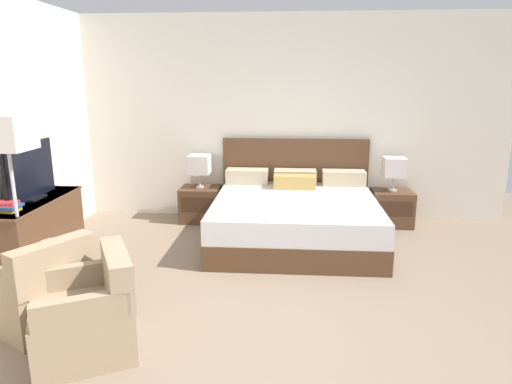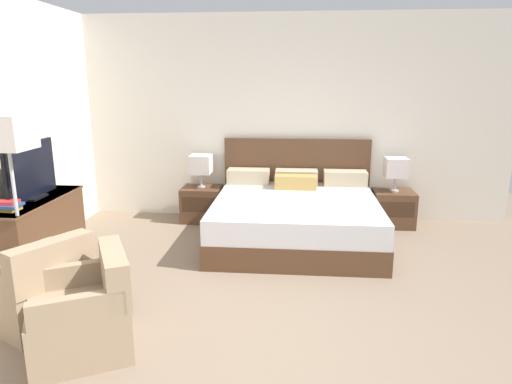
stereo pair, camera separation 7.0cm
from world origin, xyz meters
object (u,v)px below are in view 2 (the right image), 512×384
object	(u,v)px
book_small_top	(6,202)
floor_lamp	(8,142)
tv	(31,171)
armchair_companion	(85,315)
nightstand_right	(393,208)
nightstand_left	(202,204)
table_lamp_left	(201,165)
book_blue_cover	(7,205)
bed	(296,216)
table_lamp_right	(396,168)
book_red_cover	(8,209)
armchair_by_window	(40,290)
dresser	(35,233)

from	to	relation	value
book_small_top	floor_lamp	xyz separation A→B (m)	(0.20, -0.16, 0.60)
tv	armchair_companion	size ratio (longest dim) A/B	0.93
nightstand_right	nightstand_left	bearing A→B (deg)	180.00
nightstand_right	table_lamp_left	bearing A→B (deg)	179.97
book_blue_cover	book_small_top	size ratio (longest dim) A/B	1.22
bed	armchair_companion	bearing A→B (deg)	-120.85
nightstand_right	table_lamp_right	world-z (taller)	table_lamp_right
tv	table_lamp_right	bearing A→B (deg)	23.38
book_small_top	floor_lamp	bearing A→B (deg)	-38.46
book_red_cover	tv	bearing A→B (deg)	92.06
book_red_cover	armchair_by_window	distance (m)	1.06
bed	nightstand_left	world-z (taller)	bed
book_red_cover	book_small_top	world-z (taller)	book_small_top
table_lamp_left	book_red_cover	bearing A→B (deg)	-122.05
nightstand_right	tv	world-z (taller)	tv
tv	floor_lamp	world-z (taller)	floor_lamp
nightstand_left	book_red_cover	distance (m)	2.69
table_lamp_right	dresser	bearing A→B (deg)	-156.05
book_red_cover	armchair_companion	size ratio (longest dim) A/B	0.21
nightstand_right	book_blue_cover	distance (m)	4.68
table_lamp_left	book_small_top	distance (m)	2.64
nightstand_left	floor_lamp	xyz separation A→B (m)	(-1.21, -2.39, 1.19)
bed	table_lamp_right	world-z (taller)	bed
nightstand_left	table_lamp_left	bearing A→B (deg)	90.00
book_red_cover	floor_lamp	bearing A→B (deg)	-39.80
book_red_cover	armchair_by_window	world-z (taller)	book_red_cover
bed	book_small_top	distance (m)	3.19
table_lamp_left	dresser	bearing A→B (deg)	-127.95
table_lamp_left	floor_lamp	xyz separation A→B (m)	(-1.21, -2.39, 0.62)
nightstand_right	book_blue_cover	size ratio (longest dim) A/B	2.23
book_small_top	nightstand_left	bearing A→B (deg)	57.76
dresser	book_red_cover	xyz separation A→B (m)	(0.02, -0.42, 0.38)
nightstand_left	table_lamp_right	distance (m)	2.73
bed	armchair_companion	size ratio (longest dim) A/B	2.22
table_lamp_left	nightstand_right	bearing A→B (deg)	-0.03
table_lamp_left	tv	world-z (taller)	tv
nightstand_right	table_lamp_left	distance (m)	2.73
dresser	floor_lamp	distance (m)	1.21
nightstand_right	book_blue_cover	xyz separation A→B (m)	(-4.08, -2.23, 0.56)
nightstand_left	tv	xyz separation A→B (m)	(-1.42, -1.77, 0.80)
book_red_cover	book_small_top	bearing A→B (deg)	180.00
floor_lamp	nightstand_left	bearing A→B (deg)	63.21
book_red_cover	book_blue_cover	xyz separation A→B (m)	(-0.01, 0.00, 0.03)
dresser	table_lamp_left	bearing A→B (deg)	52.05
armchair_companion	book_small_top	bearing A→B (deg)	139.49
armchair_companion	nightstand_left	bearing A→B (deg)	86.57
nightstand_right	floor_lamp	size ratio (longest dim) A/B	0.33
nightstand_left	book_small_top	distance (m)	2.70
book_red_cover	book_blue_cover	distance (m)	0.03
armchair_companion	table_lamp_right	bearing A→B (deg)	48.72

